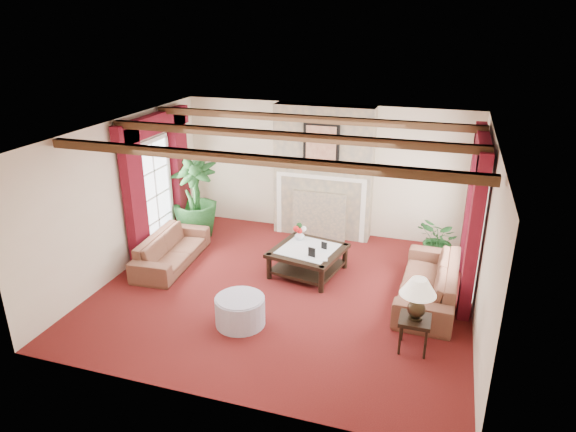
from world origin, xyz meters
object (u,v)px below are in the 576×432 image
(sofa_right, at_px, (429,276))
(side_table, at_px, (414,334))
(sofa_left, at_px, (171,245))
(coffee_table, at_px, (308,261))
(ottoman, at_px, (240,311))
(potted_palm, at_px, (196,214))

(sofa_right, distance_m, side_table, 1.46)
(sofa_left, height_order, sofa_right, sofa_right)
(sofa_left, xyz_separation_m, coffee_table, (2.51, 0.39, -0.14))
(ottoman, bearing_deg, sofa_left, 143.30)
(side_table, bearing_deg, coffee_table, 139.01)
(sofa_right, bearing_deg, potted_palm, -102.78)
(coffee_table, xyz_separation_m, side_table, (1.99, -1.73, 0.01))
(ottoman, bearing_deg, side_table, 3.17)
(ottoman, bearing_deg, sofa_right, 31.06)
(sofa_left, bearing_deg, ottoman, -130.85)
(sofa_left, distance_m, sofa_right, 4.61)
(potted_palm, bearing_deg, sofa_left, -82.52)
(potted_palm, bearing_deg, sofa_right, -14.67)
(potted_palm, bearing_deg, ottoman, -52.64)
(sofa_right, height_order, coffee_table, sofa_right)
(sofa_right, bearing_deg, sofa_left, -86.86)
(sofa_left, height_order, ottoman, sofa_left)
(side_table, bearing_deg, sofa_left, 163.40)
(coffee_table, bearing_deg, potted_palm, 171.33)
(sofa_left, height_order, coffee_table, sofa_left)
(potted_palm, distance_m, coffee_table, 2.86)
(side_table, distance_m, ottoman, 2.52)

